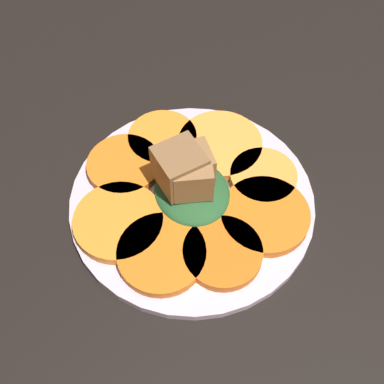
# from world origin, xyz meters

# --- Properties ---
(table_slab) EXTENTS (1.20, 1.20, 0.02)m
(table_slab) POSITION_xyz_m (0.00, 0.00, 0.01)
(table_slab) COLOR black
(table_slab) RESTS_ON ground
(plate) EXTENTS (0.26, 0.26, 0.01)m
(plate) POSITION_xyz_m (0.00, 0.00, 0.03)
(plate) COLOR silver
(plate) RESTS_ON table_slab
(carrot_slice_0) EXTENTS (0.08, 0.08, 0.01)m
(carrot_slice_0) POSITION_xyz_m (-0.06, -0.05, 0.04)
(carrot_slice_0) COLOR orange
(carrot_slice_0) RESTS_ON plate
(carrot_slice_1) EXTENTS (0.09, 0.09, 0.01)m
(carrot_slice_1) POSITION_xyz_m (0.00, -0.08, 0.04)
(carrot_slice_1) COLOR orange
(carrot_slice_1) RESTS_ON plate
(carrot_slice_2) EXTENTS (0.09, 0.09, 0.01)m
(carrot_slice_2) POSITION_xyz_m (0.05, -0.05, 0.04)
(carrot_slice_2) COLOR orange
(carrot_slice_2) RESTS_ON plate
(carrot_slice_3) EXTENTS (0.08, 0.08, 0.01)m
(carrot_slice_3) POSITION_xyz_m (0.07, -0.00, 0.04)
(carrot_slice_3) COLOR orange
(carrot_slice_3) RESTS_ON plate
(carrot_slice_4) EXTENTS (0.09, 0.09, 0.01)m
(carrot_slice_4) POSITION_xyz_m (0.05, 0.06, 0.04)
(carrot_slice_4) COLOR orange
(carrot_slice_4) RESTS_ON plate
(carrot_slice_5) EXTENTS (0.07, 0.07, 0.01)m
(carrot_slice_5) POSITION_xyz_m (0.01, 0.08, 0.04)
(carrot_slice_5) COLOR orange
(carrot_slice_5) RESTS_ON plate
(carrot_slice_6) EXTENTS (0.09, 0.09, 0.01)m
(carrot_slice_6) POSITION_xyz_m (-0.05, 0.06, 0.04)
(carrot_slice_6) COLOR #F99438
(carrot_slice_6) RESTS_ON plate
(carrot_slice_7) EXTENTS (0.08, 0.08, 0.01)m
(carrot_slice_7) POSITION_xyz_m (-0.08, 0.00, 0.04)
(carrot_slice_7) COLOR orange
(carrot_slice_7) RESTS_ON plate
(center_pile) EXTENTS (0.09, 0.08, 0.06)m
(center_pile) POSITION_xyz_m (-0.00, -0.00, 0.06)
(center_pile) COLOR #235128
(center_pile) RESTS_ON plate
(fork) EXTENTS (0.18, 0.03, 0.00)m
(fork) POSITION_xyz_m (-0.01, -0.07, 0.03)
(fork) COLOR silver
(fork) RESTS_ON plate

